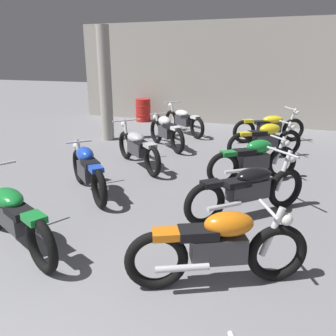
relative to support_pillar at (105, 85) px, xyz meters
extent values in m
cube|color=#9E998E|center=(3.24, 3.87, 0.20)|extent=(12.63, 0.24, 3.60)
cylinder|color=#9E998E|center=(0.00, 0.00, 0.00)|extent=(0.36, 0.36, 3.20)
torus|color=black|center=(2.66, -6.09, -1.27)|extent=(0.65, 0.38, 0.67)
cube|color=#38383D|center=(1.97, -5.77, -1.17)|extent=(0.70, 0.49, 0.28)
ellipsoid|color=#197F33|center=(1.88, -5.73, -0.95)|extent=(0.68, 0.54, 0.22)
cube|color=black|center=(2.17, -5.86, -1.03)|extent=(0.46, 0.39, 0.10)
cube|color=#197F33|center=(2.56, -6.04, -0.97)|extent=(0.34, 0.30, 0.08)
cylinder|color=silver|center=(2.48, -5.86, -1.29)|extent=(0.53, 0.29, 0.07)
torus|color=black|center=(1.36, -3.46, -1.27)|extent=(0.57, 0.53, 0.67)
torus|color=black|center=(2.33, -4.33, -1.27)|extent=(0.57, 0.53, 0.67)
cylinder|color=silver|center=(1.42, -3.52, -1.01)|extent=(0.23, 0.21, 0.56)
cube|color=#38383D|center=(1.85, -3.90, -1.17)|extent=(0.59, 0.56, 0.28)
ellipsoid|color=blue|center=(1.77, -3.83, -0.89)|extent=(0.57, 0.56, 0.26)
cube|color=black|center=(2.01, -4.04, -0.97)|extent=(0.46, 0.45, 0.10)
cube|color=blue|center=(2.25, -4.27, -0.97)|extent=(0.34, 0.34, 0.08)
cylinder|color=silver|center=(1.47, -3.56, -0.75)|extent=(0.35, 0.38, 0.04)
sphere|color=white|center=(1.32, -3.42, -0.87)|extent=(0.14, 0.14, 0.14)
cylinder|color=silver|center=(2.23, -4.07, -1.29)|extent=(0.46, 0.42, 0.07)
torus|color=black|center=(1.42, -1.63, -1.27)|extent=(0.57, 0.53, 0.67)
torus|color=black|center=(2.55, -2.63, -1.27)|extent=(0.57, 0.53, 0.67)
cylinder|color=silver|center=(1.48, -1.69, -0.96)|extent=(0.25, 0.23, 0.66)
cube|color=#38383D|center=(1.99, -2.13, -1.17)|extent=(0.65, 0.62, 0.28)
ellipsoid|color=#B7B7BC|center=(1.91, -2.06, -0.95)|extent=(0.66, 0.64, 0.22)
cube|color=black|center=(2.15, -2.28, -1.03)|extent=(0.46, 0.44, 0.10)
cube|color=#B7B7BC|center=(2.47, -2.56, -0.97)|extent=(0.34, 0.34, 0.08)
cylinder|color=silver|center=(1.53, -1.73, -0.65)|extent=(0.48, 0.53, 0.04)
sphere|color=white|center=(1.38, -1.59, -0.77)|extent=(0.14, 0.14, 0.14)
cylinder|color=silver|center=(2.45, -2.36, -1.29)|extent=(0.46, 0.42, 0.07)
torus|color=black|center=(1.50, 0.13, -1.27)|extent=(0.56, 0.54, 0.67)
torus|color=black|center=(2.45, -0.76, -1.27)|extent=(0.56, 0.54, 0.67)
cylinder|color=silver|center=(1.56, 0.08, -1.01)|extent=(0.22, 0.22, 0.56)
cube|color=#38383D|center=(1.98, -0.31, -1.17)|extent=(0.58, 0.57, 0.28)
ellipsoid|color=white|center=(1.90, -0.25, -0.89)|extent=(0.57, 0.56, 0.26)
cube|color=black|center=(2.14, -0.47, -0.97)|extent=(0.46, 0.45, 0.10)
cube|color=white|center=(2.38, -0.69, -0.97)|extent=(0.34, 0.34, 0.08)
cylinder|color=silver|center=(1.61, 0.04, -0.75)|extent=(0.36, 0.37, 0.04)
sphere|color=white|center=(1.46, 0.17, -0.87)|extent=(0.14, 0.14, 0.14)
cylinder|color=silver|center=(2.36, -0.49, -1.29)|extent=(0.45, 0.43, 0.07)
torus|color=black|center=(1.29, 1.98, -1.27)|extent=(0.59, 0.51, 0.67)
torus|color=black|center=(2.46, 1.04, -1.27)|extent=(0.59, 0.51, 0.67)
cylinder|color=silver|center=(1.36, 1.93, -0.96)|extent=(0.26, 0.23, 0.66)
cube|color=#38383D|center=(1.88, 1.51, -1.17)|extent=(0.66, 0.60, 0.28)
ellipsoid|color=white|center=(1.80, 1.57, -0.95)|extent=(0.67, 0.63, 0.22)
cube|color=black|center=(2.05, 1.37, -1.03)|extent=(0.46, 0.44, 0.10)
cube|color=white|center=(2.38, 1.10, -0.97)|extent=(0.34, 0.33, 0.08)
cylinder|color=silver|center=(1.40, 1.89, -0.65)|extent=(0.46, 0.55, 0.04)
sphere|color=white|center=(1.25, 2.02, -0.77)|extent=(0.14, 0.14, 0.14)
cylinder|color=silver|center=(2.35, 1.29, -1.29)|extent=(0.47, 0.40, 0.07)
torus|color=black|center=(5.14, -5.33, -1.27)|extent=(0.65, 0.40, 0.67)
torus|color=black|center=(3.98, -5.92, -1.27)|extent=(0.65, 0.40, 0.67)
cylinder|color=silver|center=(5.07, -5.37, -1.01)|extent=(0.25, 0.17, 0.56)
cube|color=#38383D|center=(4.56, -5.63, -1.17)|extent=(0.62, 0.47, 0.28)
ellipsoid|color=orange|center=(4.65, -5.58, -0.89)|extent=(0.59, 0.48, 0.26)
cube|color=black|center=(4.37, -5.73, -0.97)|extent=(0.47, 0.39, 0.10)
cube|color=orange|center=(4.07, -5.87, -0.97)|extent=(0.34, 0.30, 0.08)
cylinder|color=silver|center=(5.02, -5.40, -0.75)|extent=(0.25, 0.44, 0.04)
sphere|color=white|center=(5.20, -5.31, -0.87)|extent=(0.14, 0.14, 0.14)
cylinder|color=silver|center=(4.26, -5.92, -1.29)|extent=(0.52, 0.31, 0.07)
torus|color=black|center=(5.15, -3.29, -1.27)|extent=(0.55, 0.55, 0.67)
torus|color=black|center=(4.09, -4.36, -1.27)|extent=(0.55, 0.55, 0.67)
cylinder|color=silver|center=(5.09, -3.35, -0.96)|extent=(0.24, 0.24, 0.66)
cube|color=#38383D|center=(4.62, -3.83, -1.17)|extent=(0.64, 0.64, 0.28)
ellipsoid|color=black|center=(4.69, -3.76, -0.95)|extent=(0.65, 0.65, 0.22)
cube|color=black|center=(4.46, -3.98, -1.03)|extent=(0.45, 0.45, 0.10)
cube|color=black|center=(4.16, -4.29, -0.97)|extent=(0.34, 0.34, 0.08)
cylinder|color=silver|center=(5.05, -3.39, -0.65)|extent=(0.51, 0.51, 0.04)
sphere|color=white|center=(5.19, -3.25, -0.77)|extent=(0.14, 0.14, 0.14)
cylinder|color=silver|center=(4.36, -4.27, -1.29)|extent=(0.44, 0.44, 0.07)
torus|color=black|center=(5.02, -1.84, -1.27)|extent=(0.59, 0.50, 0.67)
torus|color=black|center=(4.01, -2.66, -1.27)|extent=(0.59, 0.50, 0.67)
cylinder|color=silver|center=(4.96, -1.89, -1.01)|extent=(0.23, 0.21, 0.56)
cube|color=#38383D|center=(4.51, -2.25, -1.17)|extent=(0.60, 0.54, 0.28)
ellipsoid|color=#197F33|center=(4.59, -2.19, -0.89)|extent=(0.58, 0.54, 0.26)
cube|color=black|center=(4.34, -2.39, -0.97)|extent=(0.46, 0.44, 0.10)
cube|color=#197F33|center=(4.08, -2.59, -0.97)|extent=(0.34, 0.33, 0.08)
cylinder|color=silver|center=(4.91, -1.93, -0.75)|extent=(0.33, 0.40, 0.04)
sphere|color=white|center=(5.07, -1.81, -0.87)|extent=(0.14, 0.14, 0.14)
cylinder|color=silver|center=(4.28, -2.60, -1.29)|extent=(0.47, 0.40, 0.07)
torus|color=black|center=(5.10, -0.06, -1.27)|extent=(0.61, 0.48, 0.67)
torus|color=black|center=(4.03, -0.81, -1.27)|extent=(0.61, 0.48, 0.67)
cylinder|color=silver|center=(5.03, -0.10, -1.01)|extent=(0.24, 0.20, 0.56)
cube|color=#38383D|center=(4.57, -0.43, -1.17)|extent=(0.61, 0.53, 0.28)
ellipsoid|color=yellow|center=(4.65, -0.37, -0.89)|extent=(0.59, 0.53, 0.26)
cube|color=black|center=(4.39, -0.56, -0.97)|extent=(0.47, 0.43, 0.10)
cube|color=yellow|center=(4.12, -0.75, -0.97)|extent=(0.34, 0.32, 0.08)
cylinder|color=silver|center=(4.98, -0.14, -0.75)|extent=(0.31, 0.41, 0.04)
sphere|color=white|center=(5.15, -0.02, -0.87)|extent=(0.14, 0.14, 0.14)
cylinder|color=silver|center=(4.31, -0.77, -1.29)|extent=(0.49, 0.37, 0.07)
torus|color=black|center=(5.17, 1.71, -1.27)|extent=(0.64, 0.43, 0.67)
torus|color=black|center=(3.86, 0.97, -1.27)|extent=(0.64, 0.43, 0.67)
cylinder|color=silver|center=(5.10, 1.67, -0.96)|extent=(0.27, 0.20, 0.66)
cube|color=#38383D|center=(4.52, 1.34, -1.17)|extent=(0.69, 0.53, 0.28)
ellipsoid|color=yellow|center=(4.60, 1.39, -0.95)|extent=(0.68, 0.57, 0.22)
cube|color=black|center=(4.32, 1.23, -1.03)|extent=(0.47, 0.41, 0.10)
cube|color=yellow|center=(3.95, 1.02, -0.97)|extent=(0.34, 0.31, 0.08)
cylinder|color=silver|center=(5.05, 1.64, -0.65)|extent=(0.37, 0.61, 0.04)
sphere|color=white|center=(5.22, 1.74, -0.77)|extent=(0.14, 0.14, 0.14)
cylinder|color=silver|center=(4.15, 0.98, -1.29)|extent=(0.51, 0.33, 0.07)
cylinder|color=red|center=(-0.29, 3.20, -1.18)|extent=(0.56, 0.56, 0.85)
torus|color=red|center=(-0.29, 3.20, -1.01)|extent=(0.59, 0.59, 0.03)
torus|color=red|center=(-0.29, 3.20, -1.35)|extent=(0.59, 0.59, 0.03)
camera|label=1|loc=(5.16, -8.75, 0.73)|focal=36.47mm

